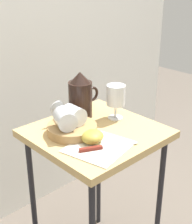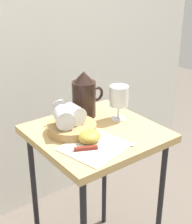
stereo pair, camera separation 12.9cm
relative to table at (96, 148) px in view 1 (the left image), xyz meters
name	(u,v)px [view 1 (the left image)]	position (x,y,z in m)	size (l,w,h in m)	color
curtain_drape	(11,33)	(0.00, 0.60, 0.39)	(2.40, 0.03, 2.04)	white
table	(96,148)	(0.00, 0.00, 0.00)	(0.48, 0.47, 0.71)	tan
linen_napkin	(99,147)	(-0.08, -0.11, 0.08)	(0.22, 0.20, 0.00)	silver
basket_tray	(72,129)	(-0.08, 0.05, 0.10)	(0.20, 0.20, 0.04)	#AD8451
pitcher	(81,99)	(0.05, 0.14, 0.16)	(0.15, 0.10, 0.20)	black
wine_glass_upright	(116,97)	(0.14, 0.03, 0.18)	(0.08, 0.08, 0.15)	silver
wine_glass_tipped_near	(73,115)	(-0.07, 0.05, 0.15)	(0.08, 0.14, 0.07)	silver
wine_glass_tipped_far	(65,118)	(-0.12, 0.05, 0.15)	(0.12, 0.17, 0.07)	silver
apple_half_left	(93,136)	(-0.07, -0.06, 0.11)	(0.08, 0.08, 0.04)	#B29938
apple_half_right	(92,137)	(-0.08, -0.07, 0.11)	(0.08, 0.08, 0.04)	#B29938
knife	(100,148)	(-0.09, -0.12, 0.09)	(0.20, 0.11, 0.01)	silver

